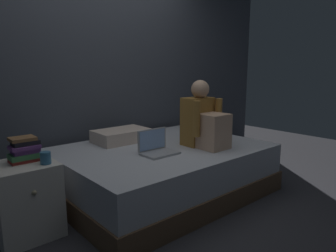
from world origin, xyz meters
name	(u,v)px	position (x,y,z in m)	size (l,w,h in m)	color
ground_plane	(167,208)	(0.00, 0.00, 0.00)	(8.00, 8.00, 0.00)	#2D2D33
wall_back	(97,59)	(0.00, 1.20, 1.35)	(5.60, 0.10, 2.70)	#424751
bed	(162,170)	(0.20, 0.30, 0.24)	(2.00, 1.50, 0.48)	brown
nightstand	(26,200)	(-1.10, 0.35, 0.28)	(0.44, 0.46, 0.56)	beige
person_sitting	(204,121)	(0.53, 0.05, 0.73)	(0.39, 0.44, 0.66)	olive
laptop	(157,148)	(0.00, 0.14, 0.54)	(0.32, 0.23, 0.22)	#9EA0A5
pillow	(121,136)	(0.01, 0.75, 0.55)	(0.56, 0.36, 0.13)	beige
book_stack	(25,150)	(-1.06, 0.39, 0.65)	(0.22, 0.16, 0.18)	#9E2D28
mug	(46,158)	(-0.97, 0.23, 0.61)	(0.08, 0.08, 0.09)	teal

